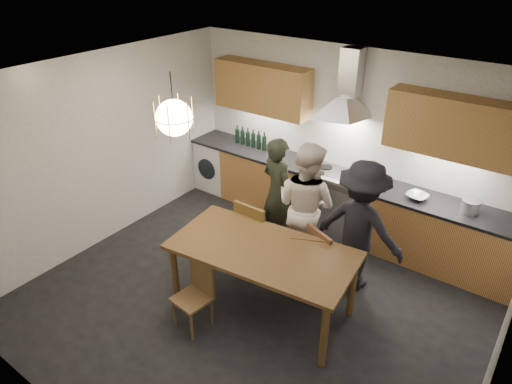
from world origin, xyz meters
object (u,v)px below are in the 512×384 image
Objects in this scene: person_left at (278,193)px; mixing_bowl at (417,196)px; stock_pot at (471,206)px; person_right at (360,227)px; dining_table at (263,256)px; chair_back_left at (254,231)px; person_mid at (306,206)px; wine_bottles at (251,138)px; chair_front at (197,291)px.

person_left is 1.79m from mixing_bowl.
stock_pot is (0.62, 0.05, 0.04)m from mixing_bowl.
person_left is 1.30m from person_right.
chair_back_left is at bearing 126.51° from dining_table.
stock_pot is (1.71, 0.97, 0.12)m from person_mid.
wine_bottles is at bearing 177.65° from mixing_bowl.
chair_back_left is 1.17m from chair_front.
person_mid is 1.02× the size of person_right.
person_left is 0.57m from person_mid.
stock_pot is at bearing -134.20° from person_right.
stock_pot reaches higher than dining_table.
wine_bottles is (-3.34, 0.06, 0.07)m from stock_pot.
chair_back_left is 2.63m from stock_pot.
dining_table is at bearing 134.24° from person_left.
mixing_bowl is (1.00, 1.98, 0.18)m from dining_table.
chair_back_left is 0.58× the size of person_mid.
chair_front is 0.47× the size of person_mid.
person_mid is 2.84× the size of wine_bottles.
person_right reaches higher than chair_back_left.
chair_back_left is 1.65× the size of wine_bottles.
mixing_bowl is 0.44× the size of wine_bottles.
dining_table is at bearing -50.62° from wine_bottles.
person_left is (-0.10, 0.68, 0.22)m from chair_back_left.
chair_front is 2.99m from mixing_bowl.
dining_table is 1.24m from person_right.
chair_back_left is 1.25× the size of chair_front.
chair_back_left reaches higher than chair_front.
person_left is 1.41m from wine_bottles.
person_mid is at bearing 179.42° from person_left.
person_mid reaches higher than mixing_bowl.
person_right is at bearing -171.12° from person_left.
person_mid is (0.53, -0.17, 0.06)m from person_left.
wine_bottles is at bearing 179.00° from stock_pot.
person_right reaches higher than wine_bottles.
mixing_bowl is at bearing 67.55° from chair_front.
chair_back_left is 1.30m from person_right.
chair_back_left is 0.60× the size of person_right.
chair_front is (0.07, -1.16, -0.11)m from chair_back_left.
wine_bottles is (-1.09, 0.85, 0.26)m from person_left.
chair_front is at bearing -133.10° from dining_table.
person_mid is 7.83× the size of stock_pot.
chair_back_left reaches higher than dining_table.
dining_table is 1.39m from person_left.
wine_bottles is at bearing -20.41° from person_left.
person_right is 7.66× the size of stock_pot.
person_right is 2.60m from wine_bottles.
person_right is at bearing -157.51° from chair_back_left.
mixing_bowl is (1.52, 1.42, 0.36)m from chair_back_left.
person_right is (0.75, -0.02, -0.02)m from person_mid.
mixing_bowl is (1.63, 0.74, 0.14)m from person_left.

